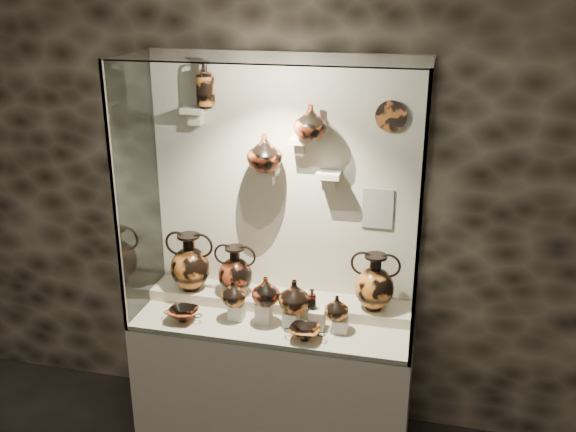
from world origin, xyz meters
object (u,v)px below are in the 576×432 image
(amphora_mid, at_px, (235,270))
(amphora_right, at_px, (375,282))
(jug_b, at_px, (266,291))
(ovoid_vase_b, at_px, (310,122))
(jug_e, at_px, (337,307))
(amphora_left, at_px, (190,262))
(jug_c, at_px, (294,296))
(kylix_left, at_px, (183,314))
(lekythos_small, at_px, (312,298))
(ovoid_vase_a, at_px, (265,152))
(jug_a, at_px, (234,293))
(kylix_right, at_px, (305,332))
(lekythos_tall, at_px, (205,82))

(amphora_mid, height_order, amphora_right, amphora_right)
(jug_b, bearing_deg, ovoid_vase_b, 41.22)
(jug_e, bearing_deg, jug_b, -158.10)
(amphora_left, bearing_deg, jug_b, -27.16)
(amphora_mid, xyz_separation_m, jug_c, (0.42, -0.17, -0.04))
(amphora_mid, height_order, ovoid_vase_b, ovoid_vase_b)
(amphora_mid, xyz_separation_m, jug_e, (0.68, -0.19, -0.08))
(jug_c, bearing_deg, amphora_left, 179.48)
(kylix_left, bearing_deg, jug_b, 7.54)
(jug_c, height_order, lekythos_small, jug_c)
(amphora_mid, distance_m, ovoid_vase_a, 0.79)
(ovoid_vase_b, bearing_deg, ovoid_vase_a, -179.55)
(jug_a, distance_m, jug_c, 0.37)
(lekythos_small, xyz_separation_m, ovoid_vase_a, (-0.34, 0.22, 0.81))
(jug_e, distance_m, kylix_right, 0.24)
(jug_a, height_order, ovoid_vase_a, ovoid_vase_a)
(amphora_left, distance_m, amphora_right, 1.18)
(amphora_left, height_order, ovoid_vase_a, ovoid_vase_a)
(lekythos_small, bearing_deg, jug_e, -6.15)
(amphora_left, xyz_separation_m, jug_c, (0.73, -0.17, -0.07))
(amphora_mid, relative_size, jug_a, 2.01)
(jug_e, bearing_deg, jug_c, -163.51)
(jug_c, relative_size, kylix_right, 0.87)
(jug_c, height_order, lekythos_tall, lekythos_tall)
(jug_e, bearing_deg, ovoid_vase_a, 174.54)
(amphora_left, height_order, jug_c, amphora_left)
(kylix_left, height_order, ovoid_vase_a, ovoid_vase_a)
(jug_c, xyz_separation_m, kylix_left, (-0.67, -0.12, -0.14))
(ovoid_vase_a, bearing_deg, jug_c, -45.13)
(kylix_right, bearing_deg, amphora_right, 57.97)
(lekythos_small, distance_m, kylix_left, 0.80)
(lekythos_tall, relative_size, ovoid_vase_b, 1.51)
(jug_e, height_order, ovoid_vase_a, ovoid_vase_a)
(amphora_right, distance_m, jug_e, 0.29)
(jug_a, height_order, jug_e, jug_a)
(jug_b, height_order, lekythos_small, jug_b)
(kylix_left, bearing_deg, ovoid_vase_b, 23.70)
(jug_b, distance_m, jug_e, 0.43)
(ovoid_vase_b, bearing_deg, kylix_left, -155.38)
(amphora_mid, distance_m, jug_a, 0.22)
(amphora_left, height_order, lekythos_tall, lekythos_tall)
(jug_c, relative_size, ovoid_vase_b, 0.99)
(jug_c, relative_size, lekythos_tall, 0.65)
(amphora_left, height_order, lekythos_small, amphora_left)
(ovoid_vase_b, bearing_deg, amphora_mid, -174.81)
(jug_c, bearing_deg, kylix_left, -157.20)
(kylix_right, bearing_deg, ovoid_vase_a, 145.88)
(amphora_left, xyz_separation_m, lekythos_tall, (0.12, 0.09, 1.13))
(kylix_right, bearing_deg, jug_c, 136.69)
(kylix_right, relative_size, lekythos_tall, 0.75)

